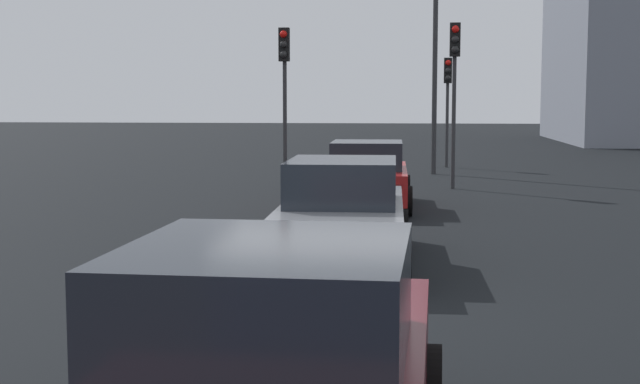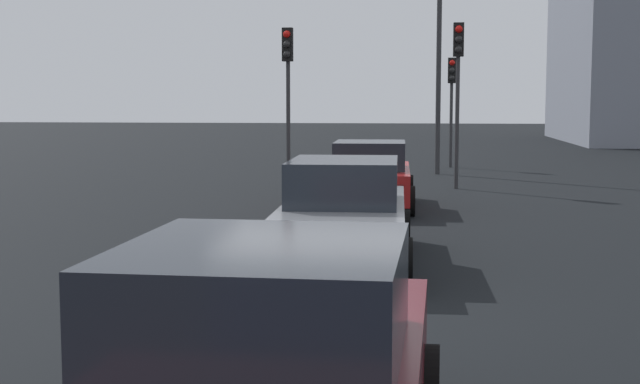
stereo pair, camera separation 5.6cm
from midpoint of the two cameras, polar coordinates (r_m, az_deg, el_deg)
The scene contains 8 objects.
ground_plane at distance 10.61m, azimuth 0.67°, elevation -7.88°, with size 160.00×160.00×0.20m, color black.
car_red_lead at distance 19.86m, azimuth 3.34°, elevation 1.05°, with size 4.42×2.05×1.51m.
car_grey_second at distance 13.06m, azimuth 1.73°, elevation -1.42°, with size 4.81×2.04×1.58m.
car_maroon_third at distance 5.39m, azimuth -2.99°, elevation -12.07°, with size 4.34×2.11×1.63m.
traffic_light_near_left at distance 24.17m, azimuth -2.04°, elevation 7.64°, with size 0.32×0.29×4.37m.
traffic_light_near_right at distance 24.30m, azimuth 8.98°, elevation 7.76°, with size 0.32×0.28×4.49m.
traffic_light_far_left at distance 32.03m, azimuth 8.56°, elevation 6.62°, with size 0.32×0.28×3.92m.
street_lamp_kerbside at distance 29.17m, azimuth 7.77°, elevation 10.26°, with size 0.56×0.36×7.94m.
Camera 2 is at (-10.25, -1.04, 2.45)m, focal length 49.50 mm.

